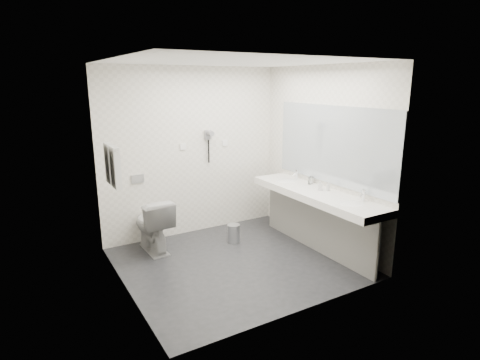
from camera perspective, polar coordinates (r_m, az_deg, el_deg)
floor at (r=5.23m, az=-0.59°, el=-11.79°), size 2.80×2.80×0.00m
ceiling at (r=4.71m, az=-0.67°, el=16.73°), size 2.80×2.80×0.00m
wall_back at (r=5.96m, az=-6.90°, el=4.00°), size 2.80×0.00×2.80m
wall_front at (r=3.78m, az=9.26°, el=-1.93°), size 2.80×0.00×2.80m
wall_left at (r=4.31m, az=-16.96°, el=-0.38°), size 0.00×2.60×2.60m
wall_right at (r=5.63m, az=11.82°, el=3.22°), size 0.00×2.60×2.60m
vanity_counter at (r=5.41m, az=10.84°, el=-2.07°), size 0.55×2.20×0.10m
vanity_panel at (r=5.56m, az=10.84°, el=-6.24°), size 0.03×2.15×0.75m
vanity_post_near at (r=4.91m, az=19.21°, el=-9.59°), size 0.06×0.06×0.75m
vanity_post_far at (r=6.35m, az=4.85°, el=-3.47°), size 0.06×0.06×0.75m
mirror at (r=5.45m, az=13.22°, el=4.92°), size 0.02×2.20×1.05m
basin_near at (r=4.96m, az=15.81°, el=-3.44°), size 0.40×0.31×0.05m
basin_far at (r=5.89m, az=6.70°, el=-0.25°), size 0.40×0.31×0.05m
faucet_near at (r=5.07m, az=17.41°, el=-2.10°), size 0.04×0.04×0.15m
faucet_far at (r=5.98m, az=8.21°, el=0.82°), size 0.04×0.04×0.15m
soap_bottle_a at (r=5.43m, az=11.50°, el=-0.84°), size 0.08×0.08×0.12m
soap_bottle_c at (r=5.44m, az=12.61°, el=-0.89°), size 0.05×0.05×0.12m
glass_left at (r=5.73m, az=10.06°, el=-0.10°), size 0.07×0.07×0.10m
glass_right at (r=5.79m, az=10.29°, el=0.04°), size 0.06×0.06×0.10m
toilet at (r=5.56m, az=-12.53°, el=-6.29°), size 0.45×0.76×0.75m
flush_plate at (r=5.73m, az=-14.55°, el=0.17°), size 0.18×0.02×0.12m
pedal_bin at (r=5.79m, az=-0.93°, el=-7.77°), size 0.21×0.21×0.25m
bin_lid at (r=5.74m, az=-0.94°, el=-6.53°), size 0.18×0.18×0.02m
towel_rail at (r=4.79m, az=-18.24°, el=4.59°), size 0.02×0.62×0.02m
towel_near at (r=4.70m, az=-17.54°, el=1.73°), size 0.07×0.24×0.48m
towel_far at (r=4.97m, az=-18.29°, el=2.31°), size 0.07×0.24×0.48m
dryer_cradle at (r=6.00m, az=-4.65°, el=6.54°), size 0.10×0.04×0.14m
dryer_barrel at (r=5.93m, az=-4.36°, el=6.75°), size 0.08×0.14×0.08m
dryer_cord at (r=6.02m, az=-4.54°, el=4.16°), size 0.02×0.02×0.35m
switch_plate_a at (r=5.87m, az=-8.22°, el=4.80°), size 0.09×0.02×0.09m
switch_plate_b at (r=6.17m, az=-2.19°, el=5.38°), size 0.09×0.02×0.09m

